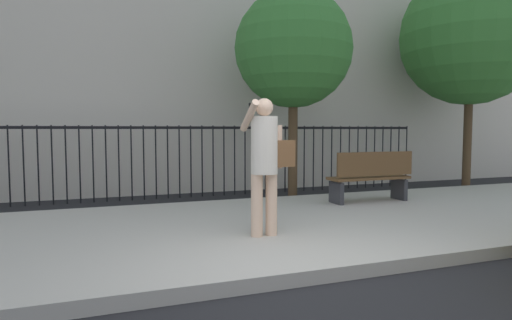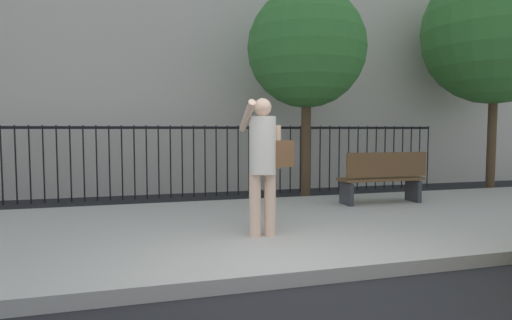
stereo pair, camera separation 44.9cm
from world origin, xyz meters
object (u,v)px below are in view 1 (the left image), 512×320
(street_tree_near, at_px, (293,49))
(street_tree_mid, at_px, (471,36))
(pedestrian_on_phone, at_px, (266,156))
(street_bench, at_px, (371,176))

(street_tree_near, distance_m, street_tree_mid, 4.75)
(pedestrian_on_phone, distance_m, street_tree_near, 4.38)
(pedestrian_on_phone, relative_size, street_bench, 1.10)
(pedestrian_on_phone, distance_m, street_tree_mid, 7.84)
(pedestrian_on_phone, distance_m, street_bench, 3.33)
(street_tree_near, xyz_separation_m, street_tree_mid, (4.71, -0.16, 0.59))
(street_bench, xyz_separation_m, street_tree_near, (-0.85, 1.64, 2.55))
(street_bench, bearing_deg, pedestrian_on_phone, -148.58)
(street_tree_mid, bearing_deg, street_tree_near, 178.09)
(pedestrian_on_phone, height_order, street_tree_near, street_tree_near)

